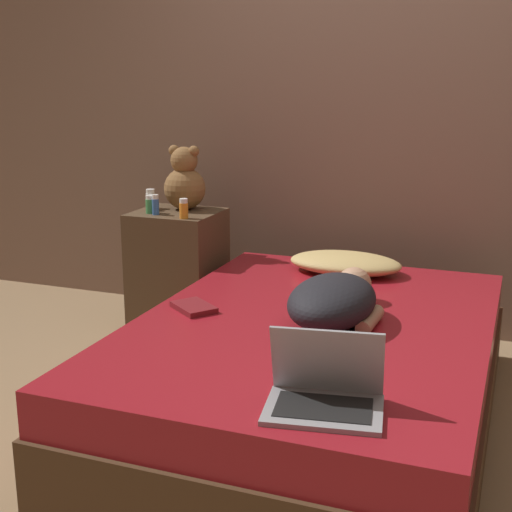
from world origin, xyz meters
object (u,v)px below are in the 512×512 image
object	(u,v)px
laptop	(325,391)
book	(194,307)
bottle_blue	(156,205)
teddy_bear	(185,182)
bottle_orange	(184,209)
person_lying	(335,300)
pillow	(345,263)
bottle_white	(151,199)
bottle_green	(151,204)
bottle_red	(152,205)

from	to	relation	value
laptop	book	bearing A→B (deg)	128.20
laptop	bottle_blue	size ratio (longest dim) A/B	3.58
teddy_bear	bottle_orange	distance (m)	0.28
person_lying	teddy_bear	world-z (taller)	teddy_bear
person_lying	bottle_orange	distance (m)	1.12
pillow	person_lying	size ratio (longest dim) A/B	0.86
person_lying	bottle_blue	world-z (taller)	bottle_blue
person_lying	bottle_blue	distance (m)	1.30
bottle_blue	bottle_white	size ratio (longest dim) A/B	1.00
bottle_green	bottle_orange	bearing A→B (deg)	-16.88
bottle_white	book	size ratio (longest dim) A/B	0.45
bottle_white	bottle_orange	bearing A→B (deg)	-33.07
bottle_white	laptop	bearing A→B (deg)	-46.97
pillow	bottle_blue	distance (m)	1.03
bottle_green	bottle_white	size ratio (longest dim) A/B	0.91
person_lying	laptop	size ratio (longest dim) A/B	1.73
person_lying	bottle_white	bearing A→B (deg)	150.94
bottle_orange	bottle_green	size ratio (longest dim) A/B	1.07
bottle_green	bottle_red	xyz separation A→B (m)	(-0.03, 0.07, -0.02)
pillow	bottle_orange	size ratio (longest dim) A/B	5.51
teddy_bear	bottle_white	distance (m)	0.22
pillow	bottle_blue	world-z (taller)	bottle_blue
bottle_white	teddy_bear	bearing A→B (deg)	12.77
bottle_white	bottle_red	size ratio (longest dim) A/B	1.83
laptop	book	distance (m)	1.03
bottle_green	book	distance (m)	0.95
teddy_bear	book	xyz separation A→B (m)	(0.46, -0.86, -0.39)
bottle_orange	bottle_red	bearing A→B (deg)	151.66
bottle_orange	bottle_blue	xyz separation A→B (m)	(-0.18, 0.04, 0.00)
pillow	book	bearing A→B (deg)	-119.59
pillow	book	world-z (taller)	pillow
bottle_white	book	distance (m)	1.09
bottle_green	bottle_white	world-z (taller)	bottle_white
bottle_orange	book	bearing A→B (deg)	-60.79
person_lying	bottle_orange	size ratio (longest dim) A/B	6.44
pillow	bottle_green	distance (m)	1.07
teddy_bear	bottle_green	size ratio (longest dim) A/B	3.60
pillow	laptop	xyz separation A→B (m)	(0.31, -1.50, 0.00)
bottle_white	bottle_blue	bearing A→B (deg)	-53.38
bottle_orange	laptop	bearing A→B (deg)	-49.82
laptop	bottle_orange	world-z (taller)	bottle_orange
teddy_bear	bottle_orange	bearing A→B (deg)	-65.15
book	teddy_bear	bearing A→B (deg)	118.04
bottle_orange	bottle_green	bearing A→B (deg)	163.12
pillow	teddy_bear	distance (m)	0.99
person_lying	book	bearing A→B (deg)	-171.58
teddy_bear	bottle_blue	xyz separation A→B (m)	(-0.07, -0.20, -0.10)
person_lying	bottle_blue	size ratio (longest dim) A/B	6.21
bottle_green	book	bearing A→B (deg)	-50.25
pillow	laptop	bearing A→B (deg)	-78.37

